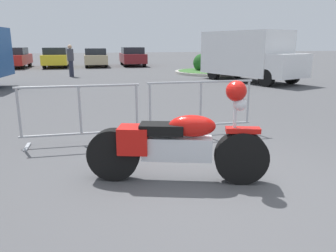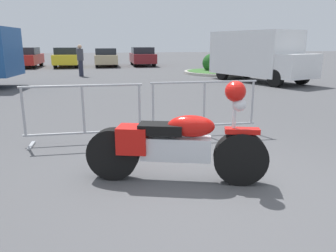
{
  "view_description": "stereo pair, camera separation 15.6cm",
  "coord_description": "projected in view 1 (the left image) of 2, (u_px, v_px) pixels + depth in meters",
  "views": [
    {
      "loc": [
        -1.64,
        -3.52,
        1.77
      ],
      "look_at": [
        -0.38,
        0.72,
        0.65
      ],
      "focal_mm": 35.0,
      "sensor_mm": 36.0,
      "label": 1
    },
    {
      "loc": [
        -1.49,
        -3.57,
        1.77
      ],
      "look_at": [
        -0.38,
        0.72,
        0.65
      ],
      "focal_mm": 35.0,
      "sensor_mm": 36.0,
      "label": 2
    }
  ],
  "objects": [
    {
      "name": "planter_island",
      "position": [
        211.0,
        68.0,
        19.91
      ],
      "size": [
        4.55,
        4.55,
        1.14
      ],
      "color": "#ADA89E",
      "rests_on": "ground"
    },
    {
      "name": "crowd_barrier_far",
      "position": [
        201.0,
        107.0,
        6.4
      ],
      "size": [
        2.1,
        0.56,
        1.07
      ],
      "rotation": [
        0.0,
        0.0,
        -0.06
      ],
      "color": "#9EA0A5",
      "rests_on": "ground"
    },
    {
      "name": "motorcycle",
      "position": [
        177.0,
        144.0,
        4.23
      ],
      "size": [
        2.27,
        1.0,
        1.33
      ],
      "rotation": [
        0.0,
        0.0,
        -0.36
      ],
      "color": "black",
      "rests_on": "ground"
    },
    {
      "name": "parked_car_tan",
      "position": [
        96.0,
        57.0,
        25.1
      ],
      "size": [
        1.9,
        4.16,
        1.38
      ],
      "rotation": [
        0.0,
        0.0,
        1.51
      ],
      "color": "tan",
      "rests_on": "ground"
    },
    {
      "name": "delivery_van",
      "position": [
        248.0,
        55.0,
        15.35
      ],
      "size": [
        3.34,
        5.35,
        2.31
      ],
      "rotation": [
        0.0,
        0.0,
        -1.27
      ],
      "color": "white",
      "rests_on": "ground"
    },
    {
      "name": "parked_car_yellow",
      "position": [
        56.0,
        57.0,
        24.42
      ],
      "size": [
        1.99,
        4.35,
        1.44
      ],
      "rotation": [
        0.0,
        0.0,
        1.51
      ],
      "color": "yellow",
      "rests_on": "ground"
    },
    {
      "name": "parked_car_red",
      "position": [
        15.0,
        58.0,
        23.81
      ],
      "size": [
        2.01,
        4.39,
        1.46
      ],
      "rotation": [
        0.0,
        0.0,
        1.51
      ],
      "color": "#B21E19",
      "rests_on": "ground"
    },
    {
      "name": "crowd_barrier_near",
      "position": [
        80.0,
        114.0,
        5.77
      ],
      "size": [
        2.1,
        0.56,
        1.07
      ],
      "rotation": [
        0.0,
        0.0,
        -0.06
      ],
      "color": "#9EA0A5",
      "rests_on": "ground"
    },
    {
      "name": "parked_car_maroon",
      "position": [
        132.0,
        56.0,
        26.0
      ],
      "size": [
        1.99,
        4.36,
        1.45
      ],
      "rotation": [
        0.0,
        0.0,
        1.51
      ],
      "color": "maroon",
      "rests_on": "ground"
    },
    {
      "name": "ground_plane",
      "position": [
        213.0,
        187.0,
        4.16
      ],
      "size": [
        120.0,
        120.0,
        0.0
      ],
      "primitive_type": "plane",
      "color": "#4C4C4F"
    },
    {
      "name": "pedestrian",
      "position": [
        71.0,
        59.0,
        17.51
      ],
      "size": [
        0.48,
        0.48,
        1.69
      ],
      "rotation": [
        0.0,
        0.0,
        2.33
      ],
      "color": "#262838",
      "rests_on": "ground"
    }
  ]
}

